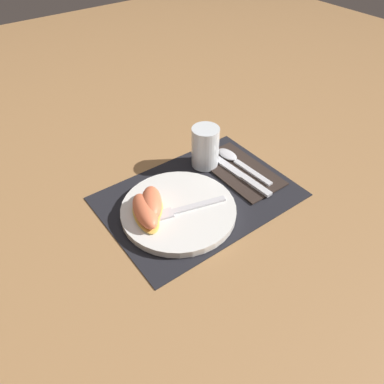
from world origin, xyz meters
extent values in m
plane|color=#A37547|center=(0.00, 0.00, 0.00)|extent=(3.00, 3.00, 0.00)
cube|color=black|center=(0.00, 0.00, 0.00)|extent=(0.43, 0.30, 0.00)
cylinder|color=white|center=(-0.07, -0.02, 0.01)|extent=(0.25, 0.25, 0.02)
cylinder|color=silver|center=(0.08, 0.09, 0.06)|extent=(0.07, 0.07, 0.10)
cylinder|color=orange|center=(0.08, 0.09, 0.03)|extent=(0.06, 0.06, 0.05)
cube|color=#2D231E|center=(0.14, 0.01, 0.01)|extent=(0.12, 0.21, 0.00)
cube|color=silver|center=(0.12, -0.06, 0.01)|extent=(0.02, 0.09, 0.01)
cube|color=silver|center=(0.12, 0.05, 0.01)|extent=(0.02, 0.13, 0.01)
cube|color=silver|center=(0.15, -0.02, 0.01)|extent=(0.02, 0.12, 0.01)
ellipsoid|color=silver|center=(0.15, 0.07, 0.01)|extent=(0.04, 0.06, 0.01)
cube|color=silver|center=(-0.03, -0.04, 0.02)|extent=(0.12, 0.05, 0.00)
cube|color=silver|center=(-0.12, -0.01, 0.02)|extent=(0.08, 0.05, 0.00)
ellipsoid|color=#F7C656|center=(-0.12, 0.01, 0.02)|extent=(0.09, 0.11, 0.01)
ellipsoid|color=#F2754C|center=(-0.12, 0.01, 0.04)|extent=(0.09, 0.11, 0.04)
ellipsoid|color=#F7C656|center=(-0.14, 0.00, 0.02)|extent=(0.07, 0.12, 0.01)
ellipsoid|color=#F2754C|center=(-0.14, 0.00, 0.04)|extent=(0.07, 0.11, 0.03)
camera|label=1|loc=(-0.39, -0.50, 0.58)|focal=35.00mm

